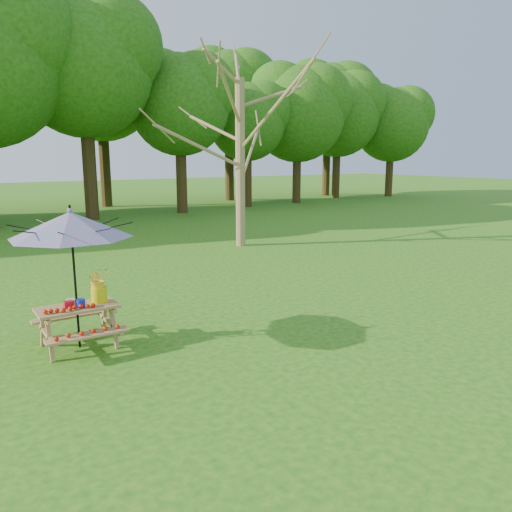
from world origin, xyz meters
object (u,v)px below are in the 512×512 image
bare_tree (239,2)px  picnic_table (79,327)px  flower_bucket (99,284)px  patio_umbrella (71,225)px

bare_tree → picnic_table: 11.92m
bare_tree → flower_bucket: bare_tree is taller
picnic_table → patio_umbrella: (0.00, 0.00, 1.62)m
picnic_table → flower_bucket: (0.36, 0.04, 0.64)m
picnic_table → patio_umbrella: size_ratio=0.55×
patio_umbrella → bare_tree: bearing=42.6°
bare_tree → picnic_table: size_ratio=9.50×
picnic_table → flower_bucket: size_ratio=2.35×
patio_umbrella → flower_bucket: (0.36, 0.04, -0.98)m
picnic_table → flower_bucket: bearing=6.6°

